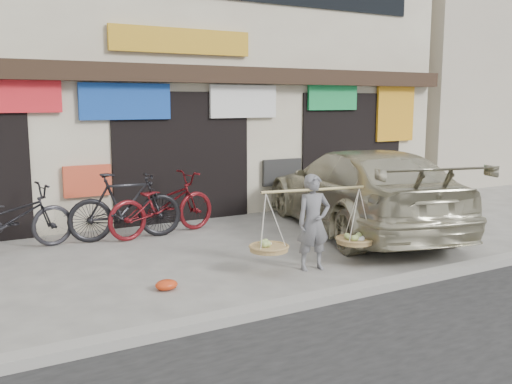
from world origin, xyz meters
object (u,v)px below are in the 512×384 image
bike_1 (126,206)px  bike_2 (162,204)px  suv (360,190)px  bike_0 (9,219)px  street_vendor (313,227)px

bike_1 → bike_2: bike_1 is taller
bike_1 → suv: bearing=-104.2°
bike_0 → suv: size_ratio=0.36×
bike_0 → bike_2: bike_2 is taller
bike_2 → suv: suv is taller
bike_2 → suv: 3.80m
street_vendor → bike_2: 3.45m
bike_0 → bike_1: size_ratio=1.04×
suv → bike_2: bearing=-10.3°
bike_0 → suv: 6.34m
bike_0 → street_vendor: bearing=-138.8°
bike_1 → bike_0: bearing=93.1°
street_vendor → bike_1: (-1.86, 3.23, -0.04)m
street_vendor → suv: suv is taller
street_vendor → bike_0: bearing=149.2°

